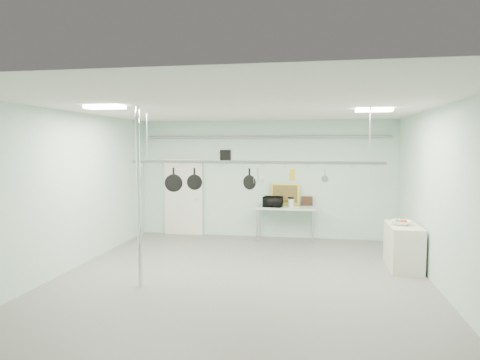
% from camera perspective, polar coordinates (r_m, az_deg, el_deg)
% --- Properties ---
extents(floor, '(8.00, 8.00, 0.00)m').
position_cam_1_polar(floor, '(8.15, 0.01, -13.33)').
color(floor, gray).
rests_on(floor, ground).
extents(ceiling, '(7.00, 8.00, 0.02)m').
position_cam_1_polar(ceiling, '(7.79, 0.01, 9.61)').
color(ceiling, silver).
rests_on(ceiling, back_wall).
extents(back_wall, '(7.00, 0.02, 3.20)m').
position_cam_1_polar(back_wall, '(11.74, 3.33, 0.12)').
color(back_wall, silver).
rests_on(back_wall, floor).
extents(right_wall, '(0.02, 8.00, 3.20)m').
position_cam_1_polar(right_wall, '(8.00, 25.50, -2.38)').
color(right_wall, silver).
rests_on(right_wall, floor).
extents(door, '(1.10, 0.10, 2.20)m').
position_cam_1_polar(door, '(12.22, -7.50, -2.33)').
color(door, silver).
rests_on(door, floor).
extents(wall_vent, '(0.30, 0.04, 0.30)m').
position_cam_1_polar(wall_vent, '(11.87, -1.96, 3.32)').
color(wall_vent, black).
rests_on(wall_vent, back_wall).
extents(conduit_pipe, '(6.60, 0.07, 0.07)m').
position_cam_1_polar(conduit_pipe, '(11.62, 3.30, 5.75)').
color(conduit_pipe, gray).
rests_on(conduit_pipe, back_wall).
extents(chrome_pole, '(0.08, 0.08, 3.20)m').
position_cam_1_polar(chrome_pole, '(7.72, -13.32, -2.29)').
color(chrome_pole, silver).
rests_on(chrome_pole, floor).
extents(prep_table, '(1.60, 0.70, 0.91)m').
position_cam_1_polar(prep_table, '(11.39, 6.09, -3.92)').
color(prep_table, '#ACCBB4').
rests_on(prep_table, floor).
extents(side_cabinet, '(0.60, 1.20, 0.90)m').
position_cam_1_polar(side_cabinet, '(9.45, 20.95, -8.30)').
color(side_cabinet, beige).
rests_on(side_cabinet, floor).
extents(pot_rack, '(4.80, 0.06, 1.00)m').
position_cam_1_polar(pot_rack, '(8.03, 1.78, 2.60)').
color(pot_rack, '#B7B7BC').
rests_on(pot_rack, ceiling).
extents(light_panel_left, '(0.65, 0.30, 0.05)m').
position_cam_1_polar(light_panel_left, '(7.73, -17.58, 9.22)').
color(light_panel_left, white).
rests_on(light_panel_left, ceiling).
extents(light_panel_right, '(0.65, 0.30, 0.05)m').
position_cam_1_polar(light_panel_right, '(8.34, 17.43, 8.86)').
color(light_panel_right, white).
rests_on(light_panel_right, ceiling).
extents(microwave, '(0.53, 0.39, 0.27)m').
position_cam_1_polar(microwave, '(11.31, 4.41, -2.90)').
color(microwave, black).
rests_on(microwave, prep_table).
extents(coffee_canister, '(0.20, 0.20, 0.22)m').
position_cam_1_polar(coffee_canister, '(11.34, 6.82, -3.04)').
color(coffee_canister, silver).
rests_on(coffee_canister, prep_table).
extents(painting_large, '(0.78, 0.15, 0.58)m').
position_cam_1_polar(painting_large, '(11.64, 6.04, -1.93)').
color(painting_large, gold).
rests_on(painting_large, prep_table).
extents(painting_small, '(0.30, 0.09, 0.25)m').
position_cam_1_polar(painting_small, '(11.64, 8.92, -2.78)').
color(painting_small, '#331C11').
rests_on(painting_small, prep_table).
extents(fruit_bowl, '(0.51, 0.51, 0.10)m').
position_cam_1_polar(fruit_bowl, '(9.32, 20.67, -5.35)').
color(fruit_bowl, white).
rests_on(fruit_bowl, side_cabinet).
extents(skillet_left, '(0.35, 0.13, 0.48)m').
position_cam_1_polar(skillet_left, '(8.41, -8.85, 0.01)').
color(skillet_left, black).
rests_on(skillet_left, pot_rack).
extents(skillet_mid, '(0.30, 0.08, 0.42)m').
position_cam_1_polar(skillet_mid, '(8.29, -6.10, 0.17)').
color(skillet_mid, black).
rests_on(skillet_mid, pot_rack).
extents(skillet_right, '(0.28, 0.16, 0.39)m').
position_cam_1_polar(skillet_right, '(8.06, 1.27, 0.19)').
color(skillet_right, black).
rests_on(skillet_right, pot_rack).
extents(whisk, '(0.22, 0.22, 0.35)m').
position_cam_1_polar(whisk, '(8.03, 2.41, 0.31)').
color(whisk, '#A2A2A6').
rests_on(whisk, pot_rack).
extents(grater, '(0.10, 0.03, 0.23)m').
position_cam_1_polar(grater, '(7.97, 7.00, 0.68)').
color(grater, '#CBCB17').
rests_on(grater, pot_rack).
extents(saucepan, '(0.14, 0.11, 0.24)m').
position_cam_1_polar(saucepan, '(7.96, 11.26, 0.60)').
color(saucepan, '#B4B4B9').
rests_on(saucepan, pot_rack).
extents(fruit_cluster, '(0.24, 0.24, 0.09)m').
position_cam_1_polar(fruit_cluster, '(9.32, 20.68, -5.11)').
color(fruit_cluster, '#B11B10').
rests_on(fruit_cluster, fruit_bowl).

